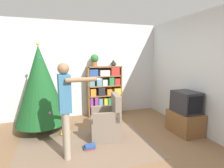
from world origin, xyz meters
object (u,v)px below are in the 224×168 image
object	(u,v)px
armchair	(107,123)
standing_person	(65,103)
bookshelf	(104,91)
television	(186,102)
christmas_tree	(40,85)
potted_plant	(95,59)
table_lamp	(113,62)

from	to	relation	value
armchair	standing_person	world-z (taller)	standing_person
bookshelf	television	bearing A→B (deg)	-51.24
television	christmas_tree	distance (m)	3.17
christmas_tree	potted_plant	bearing A→B (deg)	26.47
armchair	standing_person	bearing A→B (deg)	-53.32
armchair	table_lamp	distance (m)	1.96
standing_person	potted_plant	world-z (taller)	potted_plant
television	table_lamp	world-z (taller)	table_lamp
television	potted_plant	world-z (taller)	potted_plant
armchair	table_lamp	xyz separation A→B (m)	(0.62, 1.43, 1.18)
bookshelf	christmas_tree	distance (m)	1.78
television	potted_plant	size ratio (longest dim) A/B	1.68
bookshelf	armchair	size ratio (longest dim) A/B	1.52
table_lamp	television	bearing A→B (deg)	-57.46
bookshelf	television	distance (m)	2.18
bookshelf	table_lamp	world-z (taller)	table_lamp
bookshelf	television	world-z (taller)	bookshelf
standing_person	bookshelf	bearing A→B (deg)	144.27
bookshelf	potted_plant	size ratio (longest dim) A/B	4.26
bookshelf	christmas_tree	world-z (taller)	christmas_tree
television	standing_person	bearing A→B (deg)	-176.45
bookshelf	armchair	bearing A→B (deg)	-103.56
standing_person	potted_plant	distance (m)	2.17
bookshelf	standing_person	distance (m)	2.20
television	table_lamp	xyz separation A→B (m)	(-1.09, 1.71, 0.81)
table_lamp	armchair	bearing A→B (deg)	-113.33
christmas_tree	table_lamp	bearing A→B (deg)	19.61
armchair	television	bearing A→B (deg)	89.92
potted_plant	armchair	bearing A→B (deg)	-93.21
bookshelf	christmas_tree	size ratio (longest dim) A/B	0.71
bookshelf	christmas_tree	xyz separation A→B (m)	(-1.62, -0.67, 0.36)
potted_plant	bookshelf	bearing A→B (deg)	-1.80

